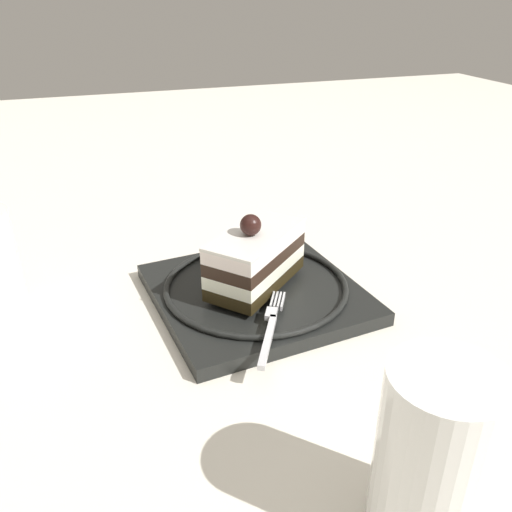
# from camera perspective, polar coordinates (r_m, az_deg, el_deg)

# --- Properties ---
(ground_plane) EXTENTS (2.40, 2.40, 0.00)m
(ground_plane) POSITION_cam_1_polar(r_m,az_deg,el_deg) (0.56, -1.10, -4.12)
(ground_plane) COLOR silver
(dessert_plate) EXTENTS (0.21, 0.21, 0.02)m
(dessert_plate) POSITION_cam_1_polar(r_m,az_deg,el_deg) (0.54, 0.00, -3.77)
(dessert_plate) COLOR black
(dessert_plate) RESTS_ON ground_plane
(cake_slice) EXTENTS (0.11, 0.12, 0.08)m
(cake_slice) POSITION_cam_1_polar(r_m,az_deg,el_deg) (0.52, -0.04, -0.12)
(cake_slice) COLOR black
(cake_slice) RESTS_ON dessert_plate
(fork) EXTENTS (0.10, 0.06, 0.00)m
(fork) POSITION_cam_1_polar(r_m,az_deg,el_deg) (0.47, 1.69, -7.35)
(fork) COLOR silver
(fork) RESTS_ON dessert_plate
(drink_glass_near) EXTENTS (0.06, 0.06, 0.11)m
(drink_glass_near) POSITION_cam_1_polar(r_m,az_deg,el_deg) (0.33, 18.25, -20.70)
(drink_glass_near) COLOR white
(drink_glass_near) RESTS_ON ground_plane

